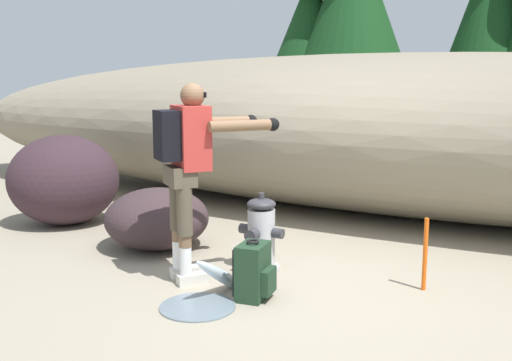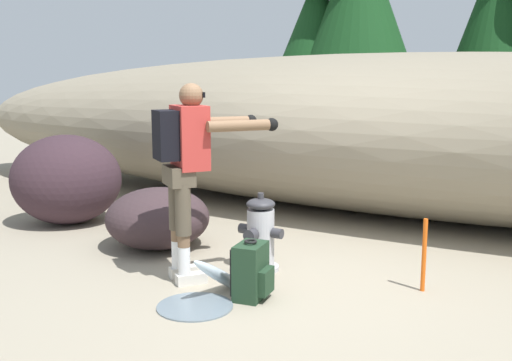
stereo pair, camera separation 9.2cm
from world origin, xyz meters
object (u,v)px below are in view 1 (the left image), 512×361
object	(u,v)px
utility_worker	(190,157)
boulder_large	(64,180)
fire_hydrant	(261,235)
spare_backpack	(254,272)
survey_stake	(425,254)
boulder_mid	(157,218)

from	to	relation	value
utility_worker	boulder_large	distance (m)	2.63
fire_hydrant	boulder_large	bearing A→B (deg)	172.61
utility_worker	spare_backpack	world-z (taller)	utility_worker
utility_worker	spare_backpack	bearing A→B (deg)	-63.15
boulder_large	spare_backpack	bearing A→B (deg)	-17.93
utility_worker	survey_stake	xyz separation A→B (m)	(1.79, 0.72, -0.76)
utility_worker	boulder_mid	bearing A→B (deg)	90.19
spare_backpack	boulder_large	world-z (taller)	boulder_large
survey_stake	boulder_mid	bearing A→B (deg)	-178.31
boulder_large	fire_hydrant	bearing A→B (deg)	-7.39
survey_stake	fire_hydrant	bearing A→B (deg)	-172.03
survey_stake	spare_backpack	bearing A→B (deg)	-143.50
spare_backpack	survey_stake	world-z (taller)	survey_stake
survey_stake	utility_worker	bearing A→B (deg)	-158.15
utility_worker	survey_stake	bearing A→B (deg)	-31.66
boulder_mid	survey_stake	xyz separation A→B (m)	(2.66, 0.08, -0.00)
spare_backpack	boulder_large	bearing A→B (deg)	153.64
boulder_large	utility_worker	bearing A→B (deg)	-20.10
fire_hydrant	survey_stake	bearing A→B (deg)	7.97
utility_worker	fire_hydrant	bearing A→B (deg)	-0.22
fire_hydrant	utility_worker	world-z (taller)	utility_worker
boulder_large	boulder_mid	world-z (taller)	boulder_large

